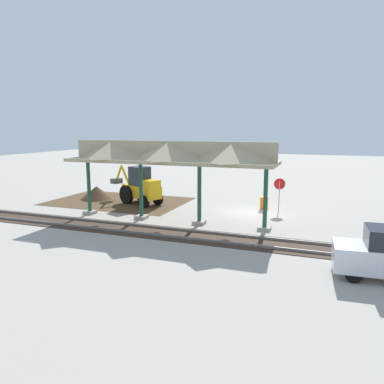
# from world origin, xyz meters

# --- Properties ---
(ground_plane) EXTENTS (120.00, 120.00, 0.00)m
(ground_plane) POSITION_xyz_m (0.00, 0.00, 0.00)
(ground_plane) COLOR #9E998E
(dirt_work_zone) EXTENTS (10.40, 7.00, 0.01)m
(dirt_work_zone) POSITION_xyz_m (10.55, -0.38, 0.00)
(dirt_work_zone) COLOR #4C3823
(dirt_work_zone) RESTS_ON ground
(platform_canopy) EXTENTS (12.83, 3.20, 4.90)m
(platform_canopy) POSITION_xyz_m (4.26, 3.98, 4.16)
(platform_canopy) COLOR #9E998E
(platform_canopy) RESTS_ON ground
(rail_tracks) EXTENTS (60.00, 2.58, 0.15)m
(rail_tracks) POSITION_xyz_m (0.00, 6.52, 0.03)
(rail_tracks) COLOR slate
(rail_tracks) RESTS_ON ground
(stop_sign) EXTENTS (0.75, 0.20, 2.29)m
(stop_sign) POSITION_xyz_m (-1.64, -1.16, 1.65)
(stop_sign) COLOR gray
(stop_sign) RESTS_ON ground
(backhoe) EXTENTS (5.15, 3.16, 2.82)m
(backhoe) POSITION_xyz_m (8.48, -0.15, 1.27)
(backhoe) COLOR #EAB214
(backhoe) RESTS_ON ground
(dirt_mound) EXTENTS (5.35, 5.35, 2.07)m
(dirt_mound) POSITION_xyz_m (12.75, -0.66, 0.00)
(dirt_mound) COLOR #4C3823
(dirt_mound) RESTS_ON ground
(traffic_barrel) EXTENTS (0.56, 0.56, 0.90)m
(traffic_barrel) POSITION_xyz_m (-0.58, -1.50, 0.45)
(traffic_barrel) COLOR orange
(traffic_barrel) RESTS_ON ground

